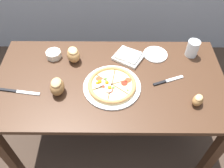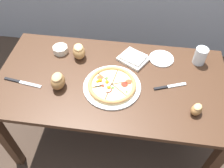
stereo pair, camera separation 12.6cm
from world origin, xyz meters
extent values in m
plane|color=#3D2D23|center=(0.00, 0.00, 0.00)|extent=(12.00, 12.00, 0.00)
cube|color=#422819|center=(0.00, 0.00, 0.72)|extent=(1.49, 0.76, 0.03)
cube|color=#422819|center=(-0.69, -0.33, 0.35)|extent=(0.06, 0.06, 0.70)
cube|color=#422819|center=(0.69, -0.33, 0.35)|extent=(0.06, 0.06, 0.70)
cube|color=#422819|center=(-0.69, 0.33, 0.35)|extent=(0.06, 0.06, 0.70)
cube|color=#422819|center=(0.69, 0.33, 0.35)|extent=(0.06, 0.06, 0.70)
cylinder|color=white|center=(0.01, -0.06, 0.74)|extent=(0.36, 0.36, 0.01)
cylinder|color=#E5C684|center=(0.01, -0.06, 0.75)|extent=(0.30, 0.30, 0.01)
cylinder|color=beige|center=(0.01, -0.06, 0.76)|extent=(0.26, 0.26, 0.00)
torus|color=tan|center=(0.01, -0.06, 0.76)|extent=(0.30, 0.30, 0.02)
cube|color=#472D19|center=(0.00, -0.13, 0.76)|extent=(0.02, 0.13, 0.00)
cube|color=#472D19|center=(0.07, -0.10, 0.76)|extent=(0.10, 0.09, 0.00)
cube|color=#472D19|center=(0.08, -0.04, 0.76)|extent=(0.12, 0.05, 0.00)
cube|color=#472D19|center=(0.02, 0.00, 0.76)|extent=(0.02, 0.13, 0.00)
cube|color=#472D19|center=(-0.04, -0.02, 0.76)|extent=(0.10, 0.09, 0.00)
cube|color=#472D19|center=(-0.05, -0.09, 0.76)|extent=(0.12, 0.05, 0.00)
cylinder|color=red|center=(-0.03, -0.08, 0.76)|extent=(0.03, 0.03, 0.00)
cylinder|color=red|center=(-0.07, -0.02, 0.76)|extent=(0.04, 0.04, 0.00)
cylinder|color=red|center=(0.00, -0.11, 0.76)|extent=(0.04, 0.04, 0.00)
cylinder|color=red|center=(0.11, -0.03, 0.76)|extent=(0.04, 0.04, 0.00)
cylinder|color=red|center=(0.09, -0.05, 0.76)|extent=(0.04, 0.04, 0.00)
ellipsoid|color=white|center=(-0.05, -0.06, 0.77)|extent=(0.06, 0.05, 0.01)
sphere|color=orange|center=(-0.06, -0.06, 0.78)|extent=(0.03, 0.03, 0.03)
ellipsoid|color=white|center=(-0.01, -0.11, 0.77)|extent=(0.06, 0.07, 0.01)
sphere|color=#F4AD1E|center=(0.00, -0.10, 0.78)|extent=(0.02, 0.02, 0.02)
ellipsoid|color=white|center=(-0.08, -0.07, 0.77)|extent=(0.06, 0.06, 0.01)
sphere|color=orange|center=(-0.07, -0.07, 0.77)|extent=(0.02, 0.02, 0.02)
ellipsoid|color=white|center=(-0.01, -0.07, 0.77)|extent=(0.05, 0.06, 0.01)
sphere|color=orange|center=(-0.02, -0.06, 0.78)|extent=(0.02, 0.02, 0.02)
cylinder|color=#386B23|center=(-0.01, -0.06, 0.76)|extent=(0.01, 0.01, 0.00)
cylinder|color=#386B23|center=(0.02, -0.09, 0.76)|extent=(0.02, 0.02, 0.00)
cylinder|color=#477A2D|center=(0.11, -0.11, 0.76)|extent=(0.01, 0.01, 0.00)
cylinder|color=#386B23|center=(0.00, -0.07, 0.76)|extent=(0.02, 0.02, 0.00)
cylinder|color=#477A2D|center=(-0.02, -0.02, 0.76)|extent=(0.02, 0.02, 0.00)
cylinder|color=#386B23|center=(0.00, -0.10, 0.76)|extent=(0.01, 0.01, 0.00)
cylinder|color=#386B23|center=(0.00, -0.07, 0.76)|extent=(0.01, 0.01, 0.00)
cylinder|color=#386B23|center=(0.10, -0.06, 0.76)|extent=(0.01, 0.01, 0.00)
cylinder|color=silver|center=(-0.39, 0.21, 0.76)|extent=(0.10, 0.10, 0.05)
cylinder|color=beige|center=(-0.39, 0.21, 0.76)|extent=(0.08, 0.08, 0.03)
cylinder|color=silver|center=(-0.34, 0.21, 0.76)|extent=(0.01, 0.01, 0.04)
cylinder|color=silver|center=(-0.36, 0.25, 0.76)|extent=(0.01, 0.01, 0.04)
cylinder|color=silver|center=(-0.39, 0.26, 0.76)|extent=(0.01, 0.01, 0.04)
cylinder|color=silver|center=(-0.43, 0.25, 0.76)|extent=(0.01, 0.01, 0.04)
cylinder|color=silver|center=(-0.44, 0.21, 0.76)|extent=(0.01, 0.01, 0.04)
cylinder|color=silver|center=(-0.43, 0.18, 0.76)|extent=(0.01, 0.01, 0.04)
cylinder|color=silver|center=(-0.39, 0.16, 0.76)|extent=(0.01, 0.01, 0.04)
cylinder|color=silver|center=(-0.36, 0.18, 0.76)|extent=(0.01, 0.01, 0.04)
cube|color=silver|center=(0.13, 0.20, 0.74)|extent=(0.24, 0.23, 0.02)
cube|color=silver|center=(0.13, 0.20, 0.76)|extent=(0.19, 0.18, 0.02)
ellipsoid|color=#B27F47|center=(-0.25, 0.18, 0.78)|extent=(0.12, 0.14, 0.10)
ellipsoid|color=#EAB775|center=(-0.25, 0.18, 0.82)|extent=(0.09, 0.10, 0.03)
ellipsoid|color=#A3703D|center=(0.51, -0.19, 0.77)|extent=(0.09, 0.10, 0.07)
ellipsoid|color=tan|center=(0.51, -0.19, 0.79)|extent=(0.07, 0.07, 0.02)
ellipsoid|color=olive|center=(-0.31, -0.10, 0.78)|extent=(0.09, 0.11, 0.10)
ellipsoid|color=tan|center=(-0.31, -0.10, 0.82)|extent=(0.06, 0.08, 0.03)
cube|color=silver|center=(-0.50, -0.11, 0.74)|extent=(0.15, 0.04, 0.01)
cube|color=black|center=(-0.62, -0.10, 0.74)|extent=(0.11, 0.03, 0.01)
cube|color=silver|center=(0.41, 0.01, 0.74)|extent=(0.12, 0.06, 0.01)
cube|color=black|center=(0.32, -0.03, 0.74)|extent=(0.09, 0.05, 0.01)
cylinder|color=white|center=(0.57, 0.24, 0.79)|extent=(0.08, 0.08, 0.12)
cylinder|color=silver|center=(0.57, 0.24, 0.77)|extent=(0.07, 0.07, 0.07)
cylinder|color=white|center=(0.32, 0.24, 0.74)|extent=(0.17, 0.17, 0.01)
camera|label=1|loc=(0.02, -1.01, 1.87)|focal=38.00mm
camera|label=2|loc=(0.15, -1.00, 1.87)|focal=38.00mm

